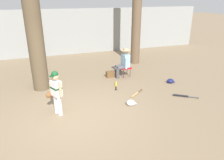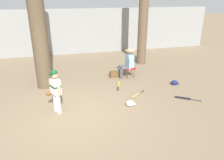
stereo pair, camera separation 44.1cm
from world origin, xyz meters
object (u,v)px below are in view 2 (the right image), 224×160
(batting_helmet_white, at_px, (130,103))
(tree_near_player, at_px, (36,6))
(bat_yellow_trainer, at_px, (118,85))
(handbag_beside_stool, at_px, (114,74))
(bat_wood_tan, at_px, (137,95))
(tree_behind_spectator, at_px, (143,19))
(batting_helmet_navy, at_px, (174,83))
(seated_spectator, at_px, (127,62))
(bat_black_composite, at_px, (185,98))
(folding_stool, at_px, (129,68))
(young_ballplayer, at_px, (55,88))

(batting_helmet_white, bearing_deg, tree_near_player, 138.95)
(bat_yellow_trainer, bearing_deg, tree_near_player, 166.29)
(handbag_beside_stool, relative_size, bat_wood_tan, 0.55)
(tree_behind_spectator, xyz_separation_m, handbag_beside_stool, (-1.83, -1.54, -2.00))
(handbag_beside_stool, height_order, bat_wood_tan, handbag_beside_stool)
(batting_helmet_navy, bearing_deg, batting_helmet_white, -152.26)
(seated_spectator, height_order, batting_helmet_navy, seated_spectator)
(bat_black_composite, bearing_deg, tree_near_player, 152.93)
(tree_near_player, height_order, handbag_beside_stool, tree_near_player)
(batting_helmet_white, bearing_deg, folding_stool, 71.46)
(young_ballplayer, xyz_separation_m, folding_stool, (3.00, 2.20, -0.38))
(folding_stool, xyz_separation_m, bat_wood_tan, (-0.36, -1.80, -0.33))
(bat_wood_tan, distance_m, bat_yellow_trainer, 1.05)
(tree_near_player, distance_m, bat_wood_tan, 4.43)
(tree_behind_spectator, xyz_separation_m, folding_stool, (-1.19, -1.63, -1.77))
(folding_stool, distance_m, handbag_beside_stool, 0.69)
(bat_black_composite, relative_size, batting_helmet_white, 2.26)
(tree_near_player, relative_size, folding_stool, 15.34)
(bat_yellow_trainer, xyz_separation_m, batting_helmet_white, (-0.09, -1.59, 0.04))
(tree_near_player, distance_m, tree_behind_spectator, 4.96)
(tree_behind_spectator, relative_size, bat_black_composite, 7.16)
(bat_yellow_trainer, relative_size, batting_helmet_white, 2.23)
(young_ballplayer, bearing_deg, seated_spectator, 37.09)
(tree_behind_spectator, bearing_deg, handbag_beside_stool, -139.84)
(folding_stool, bearing_deg, batting_helmet_navy, -42.33)
(handbag_beside_stool, bearing_deg, seated_spectator, -10.30)
(tree_near_player, bearing_deg, bat_yellow_trainer, -13.71)
(folding_stool, height_order, batting_helmet_navy, folding_stool)
(batting_helmet_white, bearing_deg, bat_yellow_trainer, 86.73)
(folding_stool, distance_m, batting_helmet_white, 2.56)
(handbag_beside_stool, bearing_deg, bat_black_composite, -55.91)
(tree_near_player, xyz_separation_m, seated_spectator, (3.28, 0.16, -2.20))
(handbag_beside_stool, xyz_separation_m, bat_wood_tan, (0.28, -1.89, -0.10))
(bat_yellow_trainer, relative_size, bat_black_composite, 0.99)
(tree_near_player, xyz_separation_m, bat_yellow_trainer, (2.66, -0.65, -2.81))
(seated_spectator, relative_size, bat_black_composite, 1.71)
(tree_near_player, xyz_separation_m, folding_stool, (3.38, 0.17, -2.48))
(young_ballplayer, bearing_deg, tree_behind_spectator, 42.47)
(tree_near_player, distance_m, folding_stool, 4.19)
(young_ballplayer, relative_size, folding_stool, 3.09)
(bat_yellow_trainer, bearing_deg, seated_spectator, 52.75)
(tree_behind_spectator, bearing_deg, batting_helmet_white, -116.27)
(tree_near_player, xyz_separation_m, bat_wood_tan, (3.02, -1.63, -2.81))
(folding_stool, xyz_separation_m, batting_helmet_white, (-0.81, -2.41, -0.29))
(tree_behind_spectator, height_order, bat_wood_tan, tree_behind_spectator)
(tree_behind_spectator, height_order, young_ballplayer, tree_behind_spectator)
(bat_black_composite, bearing_deg, handbag_beside_stool, 124.09)
(tree_near_player, bearing_deg, tree_behind_spectator, 21.54)
(tree_behind_spectator, bearing_deg, young_ballplayer, -137.53)
(handbag_beside_stool, xyz_separation_m, bat_black_composite, (1.72, -2.54, -0.10))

